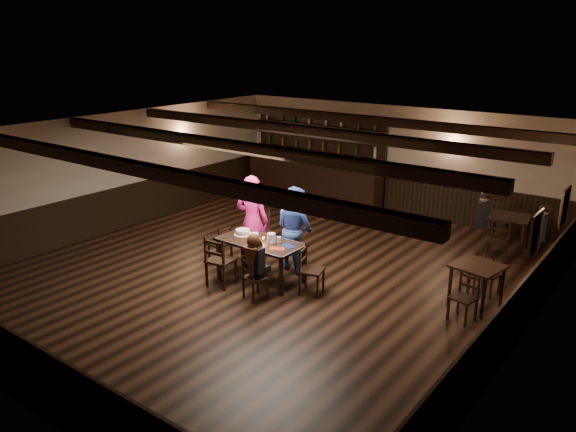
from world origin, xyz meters
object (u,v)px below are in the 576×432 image
Objects in this scene: man_blue at (295,228)px; cake at (243,232)px; chair_near_left at (218,258)px; woman_pink at (252,221)px; bar_counter at (315,174)px; dining_table at (260,245)px; chair_near_right at (252,275)px.

cake is (-0.69, -0.71, -0.03)m from man_blue.
cake is (-0.09, 0.78, 0.24)m from chair_near_left.
man_blue is at bearing 68.21° from chair_near_left.
woman_pink is 0.42× the size of bar_counter.
man_blue is at bearing 45.90° from cake.
chair_near_left is 1.63m from man_blue.
dining_table is at bearing 125.77° from woman_pink.
bar_counter reaches higher than woman_pink.
man_blue is (0.60, 1.50, 0.26)m from chair_near_left.
chair_near_right is 1.59m from man_blue.
cake is (-0.49, 0.08, 0.12)m from dining_table.
bar_counter reaches higher than dining_table.
woman_pink is at bearing 35.51° from man_blue.
woman_pink is (-1.01, 1.22, 0.45)m from chair_near_right.
bar_counter is (-2.25, 5.06, 0.05)m from dining_table.
dining_table is at bearing 60.69° from chair_near_left.
woman_pink is at bearing 99.39° from chair_near_left.
cake is at bearing 171.19° from dining_table.
chair_near_right is at bearing 111.96° from man_blue.
woman_pink is (-0.20, 1.18, 0.34)m from chair_near_left.
dining_table is 0.98× the size of man_blue.
chair_near_left is 0.58× the size of man_blue.
man_blue is at bearing -60.19° from bar_counter.
dining_table is at bearing -8.81° from cake.
chair_near_left is at bearing -119.31° from dining_table.
woman_pink reaches higher than dining_table.
cake is 5.29m from bar_counter.
dining_table is 4.78× the size of cake.
woman_pink is 4.88m from bar_counter.
chair_near_right is 1.27m from cake.
chair_near_right is at bearing -41.97° from cake.
bar_counter is (-1.65, 4.59, -0.18)m from woman_pink.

